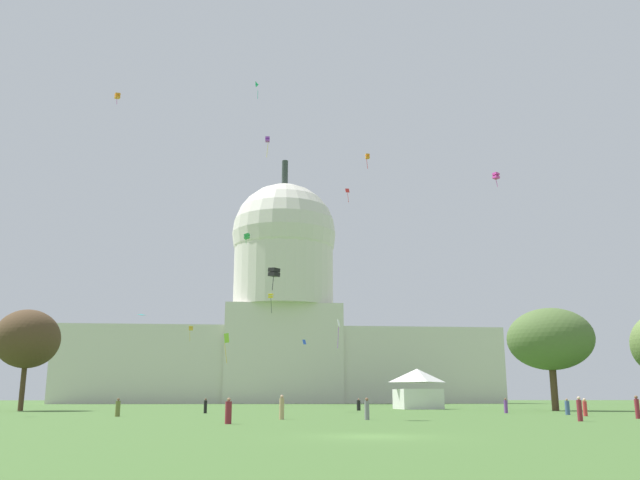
% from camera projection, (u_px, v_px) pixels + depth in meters
% --- Properties ---
extents(ground_plane, '(800.00, 800.00, 0.00)m').
position_uv_depth(ground_plane, '(375.00, 437.00, 27.86)').
color(ground_plane, '#42662D').
extents(capitol_building, '(120.24, 29.91, 70.25)m').
position_uv_depth(capitol_building, '(283.00, 316.00, 188.60)').
color(capitol_building, beige).
rests_on(capitol_building, ground_plane).
extents(event_tent, '(6.46, 6.63, 5.59)m').
position_uv_depth(event_tent, '(417.00, 389.00, 95.00)').
color(event_tent, white).
rests_on(event_tent, ground_plane).
extents(tree_east_mid, '(13.40, 12.60, 12.58)m').
position_uv_depth(tree_east_mid, '(550.00, 339.00, 83.57)').
color(tree_east_mid, '#4C3823').
rests_on(tree_east_mid, ground_plane).
extents(tree_west_near, '(9.64, 10.58, 12.34)m').
position_uv_depth(tree_west_near, '(27.00, 339.00, 83.23)').
color(tree_west_near, '#4C3823').
rests_on(tree_west_near, ground_plane).
extents(person_maroon_back_center, '(0.57, 0.57, 1.57)m').
position_uv_depth(person_maroon_back_center, '(228.00, 412.00, 41.19)').
color(person_maroon_back_center, maroon).
rests_on(person_maroon_back_center, ground_plane).
extents(person_denim_lawn_far_left, '(0.48, 0.48, 1.50)m').
position_uv_depth(person_denim_lawn_far_left, '(567.00, 408.00, 62.88)').
color(person_denim_lawn_far_left, '#3D5684').
rests_on(person_denim_lawn_far_left, ground_plane).
extents(person_red_mid_center, '(0.49, 0.49, 1.53)m').
position_uv_depth(person_red_mid_center, '(585.00, 408.00, 58.41)').
color(person_red_mid_center, red).
rests_on(person_red_mid_center, ground_plane).
extents(person_olive_front_right, '(0.57, 0.57, 1.54)m').
position_uv_depth(person_olive_front_right, '(118.00, 408.00, 57.17)').
color(person_olive_front_right, olive).
rests_on(person_olive_front_right, ground_plane).
extents(person_tan_front_left, '(0.48, 0.48, 1.78)m').
position_uv_depth(person_tan_front_left, '(282.00, 408.00, 49.62)').
color(person_tan_front_left, tan).
rests_on(person_tan_front_left, ground_plane).
extents(person_black_back_left, '(0.50, 0.50, 1.46)m').
position_uv_depth(person_black_back_left, '(359.00, 405.00, 83.79)').
color(person_black_back_left, black).
rests_on(person_black_back_left, ground_plane).
extents(person_purple_aisle_center, '(0.49, 0.49, 1.55)m').
position_uv_depth(person_purple_aisle_center, '(506.00, 406.00, 69.79)').
color(person_purple_aisle_center, '#703D93').
rests_on(person_purple_aisle_center, ground_plane).
extents(person_black_edge_east, '(0.34, 0.34, 1.50)m').
position_uv_depth(person_black_edge_east, '(205.00, 406.00, 68.99)').
color(person_black_edge_east, black).
rests_on(person_black_edge_east, ground_plane).
extents(person_maroon_near_tree_east, '(0.46, 0.46, 1.66)m').
position_uv_depth(person_maroon_near_tree_east, '(580.00, 410.00, 45.78)').
color(person_maroon_near_tree_east, maroon).
rests_on(person_maroon_near_tree_east, ground_plane).
extents(person_grey_lawn_far_right, '(0.41, 0.41, 1.58)m').
position_uv_depth(person_grey_lawn_far_right, '(367.00, 410.00, 48.81)').
color(person_grey_lawn_far_right, gray).
rests_on(person_grey_lawn_far_right, ground_plane).
extents(person_maroon_mid_right, '(0.47, 0.47, 1.74)m').
position_uv_depth(person_maroon_mid_right, '(637.00, 408.00, 51.38)').
color(person_maroon_mid_right, maroon).
rests_on(person_maroon_mid_right, ground_plane).
extents(kite_turquoise_high, '(0.64, 1.75, 2.56)m').
position_uv_depth(kite_turquoise_high, '(259.00, 87.00, 120.18)').
color(kite_turquoise_high, teal).
extents(kite_orange_high, '(1.26, 1.24, 2.31)m').
position_uv_depth(kite_orange_high, '(117.00, 96.00, 128.97)').
color(kite_orange_high, orange).
extents(kite_black_low, '(1.52, 1.52, 2.77)m').
position_uv_depth(kite_black_low, '(274.00, 272.00, 81.21)').
color(kite_black_low, black).
extents(kite_cyan_low, '(1.55, 1.31, 0.18)m').
position_uv_depth(kite_cyan_low, '(143.00, 316.00, 127.46)').
color(kite_cyan_low, '#33BCDB').
extents(kite_yellow_mid, '(1.18, 1.22, 4.32)m').
position_uv_depth(kite_yellow_mid, '(271.00, 296.00, 142.68)').
color(kite_yellow_mid, yellow).
extents(kite_magenta_high, '(1.15, 1.14, 2.38)m').
position_uv_depth(kite_magenta_high, '(496.00, 176.00, 106.48)').
color(kite_magenta_high, '#D1339E').
extents(kite_blue_low, '(0.74, 0.56, 0.93)m').
position_uv_depth(kite_blue_low, '(304.00, 342.00, 120.86)').
color(kite_blue_low, blue).
extents(kite_white_low, '(0.56, 0.91, 4.66)m').
position_uv_depth(kite_white_low, '(339.00, 327.00, 108.07)').
color(kite_white_low, white).
extents(kite_lime_low, '(0.88, 0.38, 4.60)m').
position_uv_depth(kite_lime_low, '(226.00, 341.00, 103.04)').
color(kite_lime_low, '#8CD133').
extents(kite_green_mid, '(1.37, 1.32, 2.35)m').
position_uv_depth(kite_green_mid, '(247.00, 236.00, 139.51)').
color(kite_green_mid, green).
extents(kite_gold_low, '(0.94, 0.98, 3.40)m').
position_uv_depth(kite_gold_low, '(191.00, 328.00, 150.33)').
color(kite_gold_low, gold).
extents(kite_violet_high, '(0.88, 0.90, 4.30)m').
position_uv_depth(kite_violet_high, '(267.00, 140.00, 133.27)').
color(kite_violet_high, purple).
extents(kite_red_high, '(0.87, 0.43, 2.87)m').
position_uv_depth(kite_red_high, '(347.00, 192.00, 132.08)').
color(kite_red_high, red).
extents(kite_orange_high_b, '(0.67, 0.67, 2.50)m').
position_uv_depth(kite_orange_high_b, '(367.00, 157.00, 108.83)').
color(kite_orange_high_b, orange).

